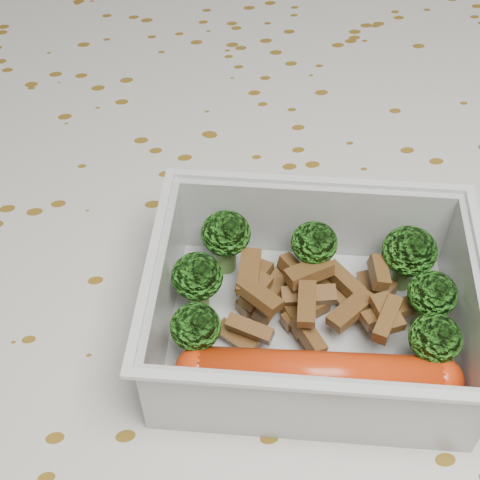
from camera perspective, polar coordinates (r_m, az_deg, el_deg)
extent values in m
cube|color=brown|center=(0.39, 0.87, -5.82)|extent=(1.40, 0.90, 0.04)
cube|color=silver|center=(0.38, 0.91, -3.78)|extent=(1.46, 0.96, 0.01)
cube|color=silver|center=(0.80, -5.56, 19.43)|extent=(1.46, 0.01, 0.18)
cube|color=silver|center=(0.35, 5.88, -8.00)|extent=(0.17, 0.15, 0.00)
cube|color=silver|center=(0.37, 6.31, 1.61)|extent=(0.15, 0.04, 0.05)
cube|color=silver|center=(0.30, 6.14, -14.10)|extent=(0.15, 0.04, 0.05)
cube|color=silver|center=(0.34, 18.65, -6.02)|extent=(0.03, 0.11, 0.05)
cube|color=silver|center=(0.33, -6.47, -4.65)|extent=(0.03, 0.11, 0.05)
cube|color=silver|center=(0.35, 6.67, 4.99)|extent=(0.16, 0.04, 0.00)
cube|color=silver|center=(0.28, 6.58, -12.35)|extent=(0.16, 0.04, 0.00)
cube|color=silver|center=(0.31, -7.59, -1.75)|extent=(0.03, 0.11, 0.00)
cylinder|color=#608C3F|center=(0.37, -1.16, -1.37)|extent=(0.01, 0.01, 0.02)
ellipsoid|color=#329020|center=(0.35, -1.21, 0.57)|extent=(0.03, 0.03, 0.02)
cylinder|color=#608C3F|center=(0.36, 6.11, -2.17)|extent=(0.01, 0.01, 0.02)
ellipsoid|color=#329020|center=(0.35, 6.36, -0.24)|extent=(0.02, 0.02, 0.02)
cylinder|color=#608C3F|center=(0.37, 13.74, -2.80)|extent=(0.01, 0.01, 0.02)
ellipsoid|color=#329020|center=(0.36, 14.27, -0.92)|extent=(0.03, 0.03, 0.02)
cylinder|color=#608C3F|center=(0.35, -3.52, -4.99)|extent=(0.01, 0.01, 0.02)
ellipsoid|color=#329020|center=(0.34, -3.67, -3.10)|extent=(0.03, 0.03, 0.02)
cylinder|color=#608C3F|center=(0.36, 15.47, -6.24)|extent=(0.01, 0.01, 0.02)
ellipsoid|color=#329020|center=(0.34, 16.10, -4.43)|extent=(0.02, 0.02, 0.02)
cylinder|color=#608C3F|center=(0.33, -3.66, -9.18)|extent=(0.01, 0.01, 0.02)
ellipsoid|color=#329020|center=(0.32, -3.82, -7.39)|extent=(0.02, 0.02, 0.02)
cylinder|color=#608C3F|center=(0.34, 15.65, -9.79)|extent=(0.01, 0.01, 0.02)
ellipsoid|color=#329020|center=(0.33, 16.32, -8.06)|extent=(0.02, 0.02, 0.02)
cube|color=brown|center=(0.36, 8.85, -3.43)|extent=(0.02, 0.03, 0.01)
cube|color=brown|center=(0.35, 4.84, -6.85)|extent=(0.01, 0.02, 0.01)
cube|color=brown|center=(0.35, 5.87, -4.75)|extent=(0.03, 0.01, 0.01)
cube|color=brown|center=(0.34, 0.78, -2.70)|extent=(0.02, 0.03, 0.01)
cube|color=brown|center=(0.35, 5.92, -2.76)|extent=(0.03, 0.02, 0.01)
cube|color=brown|center=(0.33, 0.84, -7.58)|extent=(0.02, 0.02, 0.01)
cube|color=brown|center=(0.35, 2.78, -5.29)|extent=(0.03, 0.03, 0.01)
cube|color=brown|center=(0.35, 1.37, -4.40)|extent=(0.02, 0.02, 0.01)
cube|color=brown|center=(0.37, 10.78, -4.05)|extent=(0.01, 0.02, 0.01)
cube|color=brown|center=(0.34, 12.45, -6.06)|extent=(0.01, 0.02, 0.01)
cube|color=brown|center=(0.36, 4.85, -2.78)|extent=(0.02, 0.03, 0.01)
cube|color=brown|center=(0.36, 7.01, -4.24)|extent=(0.03, 0.02, 0.01)
cube|color=brown|center=(0.34, -0.24, -8.32)|extent=(0.02, 0.02, 0.01)
cube|color=brown|center=(0.33, 1.67, -4.81)|extent=(0.02, 0.03, 0.01)
cube|color=brown|center=(0.34, 9.48, -5.91)|extent=(0.03, 0.02, 0.01)
cube|color=brown|center=(0.33, 12.45, -6.61)|extent=(0.02, 0.03, 0.01)
cube|color=brown|center=(0.35, 11.78, -2.73)|extent=(0.01, 0.02, 0.01)
cube|color=brown|center=(0.36, 1.72, -4.95)|extent=(0.01, 0.02, 0.01)
cube|color=brown|center=(0.36, 11.85, -4.59)|extent=(0.02, 0.02, 0.01)
cube|color=brown|center=(0.33, 5.73, -5.43)|extent=(0.02, 0.03, 0.01)
cube|color=brown|center=(0.35, 1.31, -5.14)|extent=(0.02, 0.02, 0.01)
cube|color=brown|center=(0.35, 5.62, -6.17)|extent=(0.03, 0.02, 0.01)
cube|color=brown|center=(0.35, 12.54, -6.12)|extent=(0.03, 0.01, 0.01)
cube|color=brown|center=(0.33, 5.87, -8.11)|extent=(0.01, 0.02, 0.01)
cube|color=brown|center=(0.36, 8.78, -4.71)|extent=(0.02, 0.02, 0.01)
cube|color=brown|center=(0.36, 1.58, -3.14)|extent=(0.02, 0.02, 0.01)
cube|color=brown|center=(0.36, 3.03, -4.03)|extent=(0.02, 0.03, 0.01)
cylinder|color=red|center=(0.32, 6.70, -11.37)|extent=(0.11, 0.05, 0.02)
sphere|color=red|center=(0.33, 16.69, -11.41)|extent=(0.02, 0.02, 0.02)
sphere|color=red|center=(0.32, -3.58, -10.98)|extent=(0.02, 0.02, 0.02)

